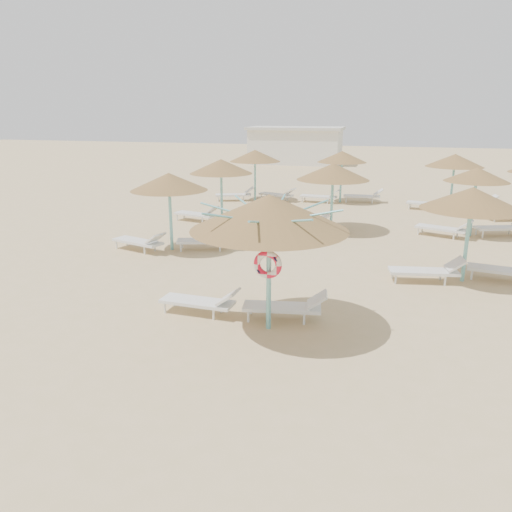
# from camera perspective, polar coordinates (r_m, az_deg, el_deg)

# --- Properties ---
(ground) EXTENTS (120.00, 120.00, 0.00)m
(ground) POSITION_cam_1_polar(r_m,az_deg,el_deg) (11.71, 0.46, -7.39)
(ground) COLOR tan
(ground) RESTS_ON ground
(main_palapa) EXTENTS (3.38, 3.38, 3.03)m
(main_palapa) POSITION_cam_1_polar(r_m,az_deg,el_deg) (10.51, 1.52, 4.94)
(main_palapa) COLOR #6FC0C1
(main_palapa) RESTS_ON ground
(lounger_main_a) EXTENTS (1.95, 0.68, 0.70)m
(lounger_main_a) POSITION_cam_1_polar(r_m,az_deg,el_deg) (12.01, -6.17, -5.15)
(lounger_main_a) COLOR white
(lounger_main_a) RESTS_ON ground
(lounger_main_b) EXTENTS (2.01, 0.89, 0.71)m
(lounger_main_b) POSITION_cam_1_polar(r_m,az_deg,el_deg) (11.66, 3.63, -5.74)
(lounger_main_b) COLOR white
(lounger_main_b) RESTS_ON ground
(palapa_field) EXTENTS (19.23, 14.52, 2.72)m
(palapa_field) POSITION_cam_1_polar(r_m,az_deg,el_deg) (21.08, 14.82, 9.20)
(palapa_field) COLOR #6FC0C1
(palapa_field) RESTS_ON ground
(service_hut) EXTENTS (8.40, 4.40, 3.25)m
(service_hut) POSITION_cam_1_polar(r_m,az_deg,el_deg) (46.29, 4.55, 12.51)
(service_hut) COLOR silver
(service_hut) RESTS_ON ground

